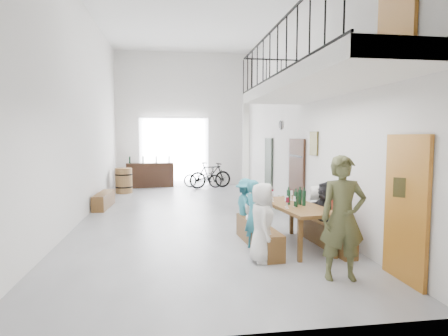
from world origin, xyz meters
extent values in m
plane|color=slate|center=(0.00, 0.00, 0.00)|extent=(12.00, 12.00, 0.00)
plane|color=white|center=(0.00, 6.00, 2.75)|extent=(5.50, 0.00, 5.50)
plane|color=white|center=(0.00, -6.00, 2.75)|extent=(5.50, 0.00, 5.50)
plane|color=white|center=(-2.75, 0.00, 2.75)|extent=(0.00, 12.00, 12.00)
plane|color=white|center=(2.75, 0.00, 2.75)|extent=(0.00, 12.00, 12.00)
cube|color=white|center=(-0.40, 5.94, 1.40)|extent=(2.80, 0.08, 2.80)
cube|color=#A6661D|center=(2.70, -4.90, 1.05)|extent=(0.06, 0.95, 2.10)
cube|color=#321A10|center=(2.70, -0.30, 1.00)|extent=(0.06, 1.10, 2.00)
cube|color=#2D372D|center=(2.70, 2.50, 1.00)|extent=(0.06, 0.80, 2.00)
cube|color=#3E3718|center=(2.72, -1.40, 1.90)|extent=(0.04, 0.45, 0.55)
cylinder|color=white|center=(2.71, 1.20, 2.40)|extent=(0.04, 0.28, 0.28)
cube|color=white|center=(2.00, -3.20, 3.00)|extent=(1.50, 5.60, 0.25)
cube|color=black|center=(1.27, -3.20, 3.98)|extent=(0.03, 5.60, 0.03)
cube|color=black|center=(1.27, -3.20, 3.15)|extent=(0.03, 5.60, 0.03)
cube|color=black|center=(2.00, -0.42, 3.98)|extent=(1.50, 0.03, 0.03)
cube|color=white|center=(1.30, -0.45, 1.44)|extent=(0.14, 0.14, 2.88)
cube|color=brown|center=(1.73, -3.04, 0.76)|extent=(1.05, 2.03, 0.06)
cube|color=brown|center=(1.51, -3.91, 0.36)|extent=(0.07, 0.07, 0.73)
cube|color=brown|center=(2.18, -3.82, 0.36)|extent=(0.07, 0.07, 0.73)
cube|color=brown|center=(1.29, -2.25, 0.36)|extent=(0.07, 0.07, 0.73)
cube|color=brown|center=(1.95, -2.16, 0.36)|extent=(0.07, 0.07, 0.73)
cube|color=brown|center=(1.02, -3.00, 0.23)|extent=(0.48, 1.98, 0.45)
cube|color=brown|center=(2.29, -3.09, 0.22)|extent=(0.42, 1.89, 0.43)
cylinder|color=black|center=(1.86, -3.14, 0.97)|extent=(0.07, 0.07, 0.35)
cylinder|color=black|center=(1.67, -3.23, 0.97)|extent=(0.07, 0.07, 0.35)
cylinder|color=black|center=(1.82, -3.03, 0.97)|extent=(0.07, 0.07, 0.35)
cylinder|color=black|center=(1.61, -2.99, 0.97)|extent=(0.07, 0.07, 0.35)
cube|color=brown|center=(-2.50, 1.42, 0.22)|extent=(0.42, 1.56, 0.43)
cylinder|color=brown|center=(-2.25, 4.20, 0.45)|extent=(0.60, 0.60, 0.91)
cylinder|color=black|center=(-2.25, 4.20, 0.23)|extent=(0.62, 0.62, 0.05)
cylinder|color=black|center=(-2.25, 4.20, 0.68)|extent=(0.62, 0.62, 0.05)
cube|color=#321A10|center=(-1.39, 5.65, 0.49)|extent=(1.91, 0.78, 0.98)
cylinder|color=black|center=(-2.16, 5.54, 1.12)|extent=(0.06, 0.06, 0.28)
cylinder|color=black|center=(-1.65, 5.62, 1.12)|extent=(0.06, 0.06, 0.28)
cylinder|color=black|center=(-1.13, 5.67, 1.12)|extent=(0.06, 0.06, 0.28)
cylinder|color=black|center=(-0.62, 5.72, 1.12)|extent=(0.06, 0.06, 0.28)
imported|color=silver|center=(0.90, -3.79, 0.66)|extent=(0.52, 0.70, 1.31)
imported|color=#26707F|center=(0.92, -3.10, 0.64)|extent=(0.47, 0.55, 1.28)
imported|color=silver|center=(1.05, -2.60, 0.52)|extent=(0.49, 0.57, 1.03)
imported|color=#26707F|center=(0.96, -2.18, 0.60)|extent=(0.53, 0.82, 1.20)
imported|color=#B7371F|center=(2.34, -3.51, 0.62)|extent=(0.32, 0.73, 1.23)
imported|color=black|center=(2.38, -2.89, 0.60)|extent=(0.73, 1.17, 1.20)
imported|color=silver|center=(2.38, -2.44, 0.53)|extent=(0.52, 0.61, 1.06)
imported|color=#484B2A|center=(1.86, -4.70, 0.90)|extent=(0.71, 0.52, 1.80)
imported|color=#1A451B|center=(2.45, 0.48, 0.21)|extent=(0.44, 0.40, 0.42)
imported|color=black|center=(0.71, 5.23, 0.41)|extent=(1.66, 0.97, 0.82)
imported|color=black|center=(1.00, 4.99, 0.52)|extent=(1.80, 0.91, 1.04)
camera|label=1|loc=(-0.59, -9.68, 2.08)|focal=30.00mm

